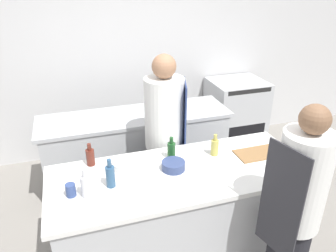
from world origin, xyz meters
TOP-DOWN VIEW (x-y plane):
  - ground_plane at (0.00, 0.00)m, footprint 16.00×16.00m
  - wall_back at (0.00, 2.13)m, footprint 8.00×0.06m
  - prep_counter at (0.00, 0.00)m, footprint 2.13×0.84m
  - pass_counter at (-0.11, 1.23)m, footprint 2.16×0.63m
  - oven_range at (1.46, 1.75)m, footprint 0.75×0.66m
  - chef_at_prep_near at (0.59, -0.67)m, footprint 0.38×0.37m
  - chef_at_stove at (0.06, 0.64)m, footprint 0.43×0.42m
  - bottle_olive_oil at (-0.57, -0.02)m, footprint 0.07×0.07m
  - bottle_vinegar at (0.37, 0.16)m, footprint 0.07×0.07m
  - bottle_wine at (-0.76, -0.09)m, footprint 0.07×0.07m
  - bottle_cooking_oil at (-0.68, 0.33)m, footprint 0.07×0.07m
  - bottle_sauce at (-0.01, 0.23)m, footprint 0.07×0.07m
  - bowl_mixing_large at (-0.42, 0.20)m, footprint 0.22×0.22m
  - bowl_prep_small at (-0.05, 0.05)m, footprint 0.19×0.19m
  - cup at (-0.86, -0.05)m, footprint 0.07×0.07m
  - cutting_board at (0.75, 0.06)m, footprint 0.40×0.23m

SIDE VIEW (x-z plane):
  - ground_plane at x=0.00m, z-range 0.00..0.00m
  - prep_counter at x=0.00m, z-range 0.00..0.88m
  - pass_counter at x=-0.11m, z-range 0.00..0.88m
  - oven_range at x=1.46m, z-range 0.00..0.96m
  - chef_at_prep_near at x=0.59m, z-range 0.00..1.65m
  - chef_at_stove at x=0.06m, z-range 0.00..1.69m
  - cutting_board at x=0.75m, z-range 0.88..0.89m
  - bowl_mixing_large at x=-0.42m, z-range 0.88..0.94m
  - bowl_prep_small at x=-0.05m, z-range 0.88..0.95m
  - cup at x=-0.86m, z-range 0.88..0.98m
  - bottle_cooking_oil at x=-0.68m, z-range 0.86..1.06m
  - bottle_vinegar at x=0.37m, z-range 0.86..1.06m
  - bottle_sauce at x=-0.01m, z-range 0.86..1.06m
  - bottle_wine at x=-0.76m, z-range 0.86..1.09m
  - bottle_olive_oil at x=-0.57m, z-range 0.86..1.09m
  - wall_back at x=0.00m, z-range 0.00..2.80m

